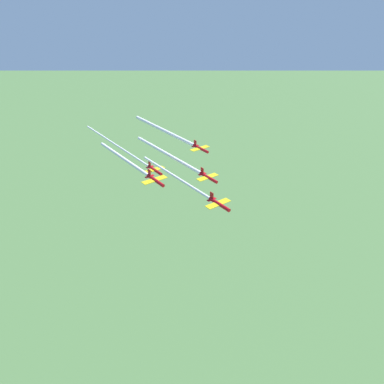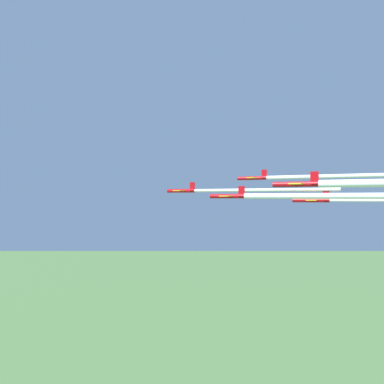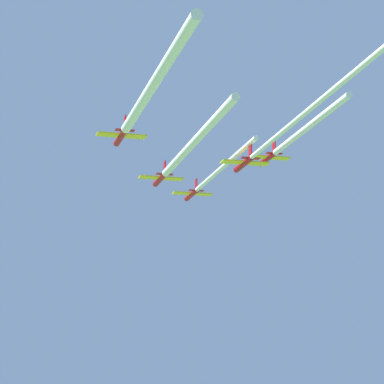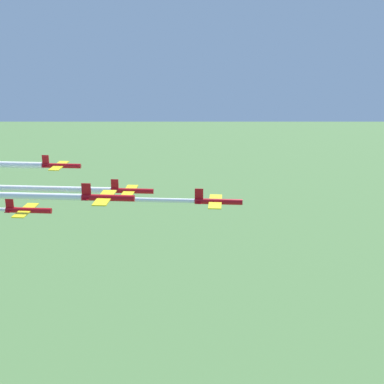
% 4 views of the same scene
% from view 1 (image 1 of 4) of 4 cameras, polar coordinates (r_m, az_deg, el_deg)
% --- Properties ---
extents(jet_0, '(8.17, 7.75, 2.73)m').
position_cam_1_polar(jet_0, '(101.95, 4.08, -1.79)').
color(jet_0, '#B20C14').
extents(jet_1, '(8.17, 7.75, 2.73)m').
position_cam_1_polar(jet_1, '(119.39, 2.45, 2.27)').
color(jet_1, '#B20C14').
extents(jet_2, '(8.17, 7.75, 2.73)m').
position_cam_1_polar(jet_2, '(107.09, -5.66, 1.83)').
color(jet_2, '#B20C14').
extents(jet_3, '(8.17, 7.75, 2.73)m').
position_cam_1_polar(jet_3, '(135.95, 1.26, 6.66)').
color(jet_3, '#B20C14').
extents(jet_4, '(8.17, 7.75, 2.73)m').
position_cam_1_polar(jet_4, '(127.02, -5.75, 3.38)').
color(jet_4, '#B20C14').
extents(smoke_trail_0, '(35.49, 4.31, 0.79)m').
position_cam_1_polar(smoke_trail_0, '(117.01, -2.77, 2.48)').
color(smoke_trail_0, white).
extents(smoke_trail_1, '(40.34, 5.19, 1.19)m').
position_cam_1_polar(smoke_trail_1, '(137.02, -3.89, 5.82)').
color(smoke_trail_1, white).
extents(smoke_trail_2, '(31.34, 4.12, 1.01)m').
position_cam_1_polar(smoke_trail_2, '(122.68, -10.47, 5.08)').
color(smoke_trail_2, white).
extents(smoke_trail_3, '(42.04, 5.54, 1.37)m').
position_cam_1_polar(smoke_trail_3, '(154.95, -4.46, 9.39)').
color(smoke_trail_3, white).
extents(smoke_trail_4, '(51.94, 5.87, 0.70)m').
position_cam_1_polar(smoke_trail_4, '(151.42, -11.74, 7.18)').
color(smoke_trail_4, white).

